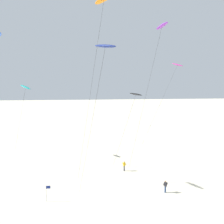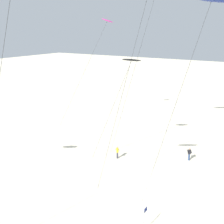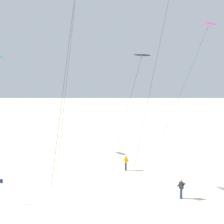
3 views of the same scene
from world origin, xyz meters
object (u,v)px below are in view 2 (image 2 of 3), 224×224
Objects in this scene: kite_magenta at (106,23)px; kite_flyer_nearest at (117,152)px; marker_flag at (145,215)px; kite_navy at (211,1)px; kite_black at (131,61)px; kite_flyer_middle at (189,154)px.

kite_magenta is 21.92m from kite_flyer_nearest.
marker_flag is (-10.91, -9.18, 0.60)m from kite_flyer_nearest.
kite_navy is 1.47× the size of kite_black.
kite_navy reaches higher than kite_flyer_nearest.
kite_black is at bearing 111.56° from kite_flyer_middle.
kite_black is at bearing 62.46° from kite_navy.
kite_flyer_middle is at bearing -61.62° from kite_flyer_nearest.
kite_flyer_nearest is (3.83, 11.25, -17.70)m from kite_navy.
kite_navy is 11.41× the size of kite_flyer_nearest.
marker_flag is at bearing -140.75° from kite_magenta.
kite_magenta is at bearing 39.25° from marker_flag.
marker_flag is at bearing 163.70° from kite_navy.
kite_magenta is 10.82× the size of kite_flyer_middle.
kite_flyer_nearest is at bearing 40.07° from marker_flag.
kite_magenta is at bearing 45.37° from kite_black.
kite_magenta is 8.61× the size of marker_flag.
kite_magenta reaches higher than kite_flyer_nearest.
kite_black is at bearing -31.15° from kite_flyer_nearest.
kite_flyer_middle is (2.84, -7.20, -11.64)m from kite_black.
kite_magenta reaches higher than marker_flag.
kite_black reaches higher than kite_flyer_middle.
kite_navy is 19.76m from kite_flyer_middle.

